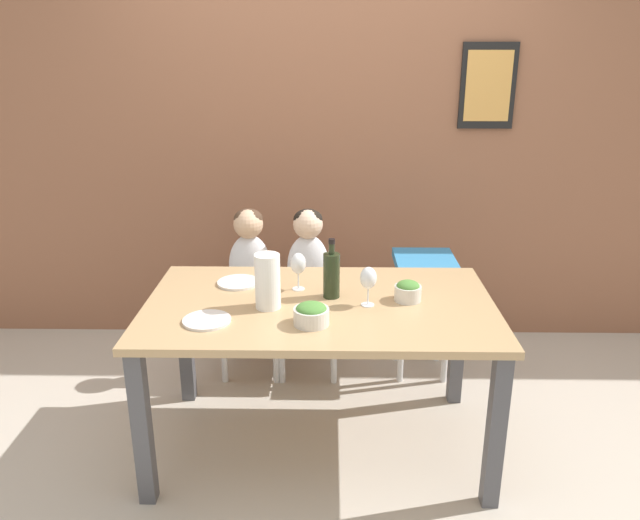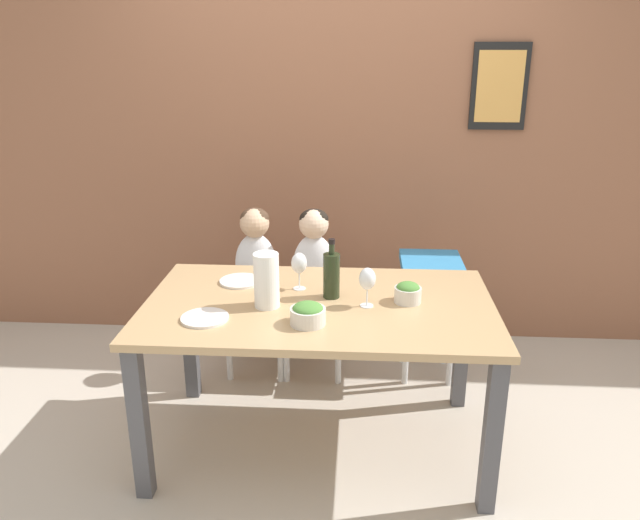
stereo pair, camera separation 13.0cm
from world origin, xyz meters
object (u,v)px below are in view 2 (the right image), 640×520
at_px(wine_bottle, 331,274).
at_px(salad_bowl_large, 308,314).
at_px(wine_glass_far, 299,264).
at_px(dinner_plate_back_left, 240,281).
at_px(chair_far_left, 258,307).
at_px(dinner_plate_front_left, 205,318).
at_px(person_child_center, 314,250).
at_px(wine_glass_near, 367,280).
at_px(paper_towel_roll, 267,280).
at_px(salad_bowl_small, 408,292).
at_px(person_child_left, 255,249).
at_px(chair_far_center, 314,308).
at_px(chair_right_highchair, 430,285).

bearing_deg(wine_bottle, salad_bowl_large, -105.81).
xyz_separation_m(wine_glass_far, dinner_plate_back_left, (-0.30, 0.07, -0.12)).
height_order(chair_far_left, salad_bowl_large, salad_bowl_large).
bearing_deg(dinner_plate_front_left, dinner_plate_back_left, 80.66).
bearing_deg(dinner_plate_back_left, person_child_center, 57.71).
bearing_deg(wine_glass_far, person_child_center, 87.39).
height_order(person_child_center, wine_glass_near, person_child_center).
bearing_deg(wine_bottle, wine_glass_near, -30.04).
height_order(paper_towel_roll, salad_bowl_large, paper_towel_roll).
distance_m(salad_bowl_small, dinner_plate_back_left, 0.83).
distance_m(person_child_left, dinner_plate_back_left, 0.51).
bearing_deg(person_child_center, person_child_left, 180.00).
relative_size(person_child_left, wine_glass_far, 2.86).
relative_size(salad_bowl_large, dinner_plate_back_left, 0.74).
bearing_deg(salad_bowl_small, paper_towel_roll, -171.99).
bearing_deg(wine_glass_near, chair_far_left, 129.39).
relative_size(paper_towel_roll, salad_bowl_small, 2.01).
bearing_deg(wine_glass_far, dinner_plate_front_left, -134.93).
xyz_separation_m(chair_far_center, wine_glass_far, (-0.03, -0.58, 0.48)).
bearing_deg(person_child_center, chair_far_left, -179.75).
height_order(salad_bowl_large, dinner_plate_front_left, salad_bowl_large).
xyz_separation_m(chair_far_center, salad_bowl_small, (0.48, -0.71, 0.40)).
height_order(salad_bowl_large, salad_bowl_small, same).
height_order(wine_glass_far, dinner_plate_front_left, wine_glass_far).
relative_size(chair_far_left, salad_bowl_large, 3.16).
xyz_separation_m(chair_far_left, wine_glass_near, (0.63, -0.77, 0.48)).
bearing_deg(wine_glass_near, person_child_center, 111.01).
relative_size(person_child_center, dinner_plate_front_left, 2.54).
relative_size(chair_far_center, wine_glass_near, 2.62).
height_order(chair_right_highchair, salad_bowl_small, salad_bowl_small).
distance_m(salad_bowl_large, salad_bowl_small, 0.51).
relative_size(wine_glass_near, salad_bowl_small, 1.47).
distance_m(chair_far_left, paper_towel_roll, 0.95).
height_order(chair_far_center, person_child_center, person_child_center).
height_order(wine_glass_far, dinner_plate_back_left, wine_glass_far).
relative_size(dinner_plate_front_left, dinner_plate_back_left, 1.00).
distance_m(chair_far_center, salad_bowl_small, 0.95).
height_order(person_child_center, dinner_plate_front_left, person_child_center).
relative_size(person_child_center, wine_bottle, 1.85).
height_order(chair_right_highchair, dinner_plate_back_left, dinner_plate_back_left).
distance_m(chair_far_left, dinner_plate_front_left, 1.02).
height_order(chair_far_left, salad_bowl_small, salad_bowl_small).
bearing_deg(person_child_center, chair_right_highchair, -0.13).
bearing_deg(chair_far_left, wine_glass_far, -62.06).
bearing_deg(wine_bottle, person_child_center, 101.03).
bearing_deg(paper_towel_roll, dinner_plate_back_left, 121.61).
distance_m(paper_towel_roll, salad_bowl_large, 0.27).
relative_size(wine_glass_far, salad_bowl_small, 1.47).
distance_m(chair_far_center, chair_right_highchair, 0.68).
distance_m(person_child_center, dinner_plate_back_left, 0.61).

